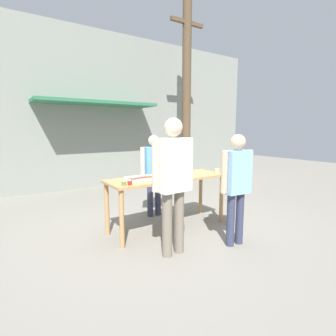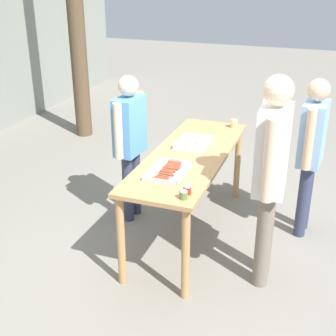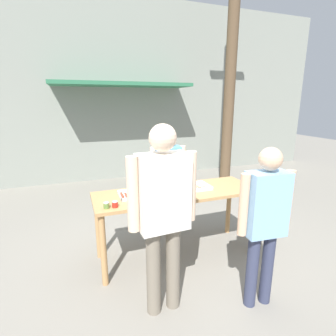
# 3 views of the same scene
# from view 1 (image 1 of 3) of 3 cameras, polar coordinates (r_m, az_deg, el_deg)

# --- Properties ---
(ground_plane) EXTENTS (24.00, 24.00, 0.00)m
(ground_plane) POSITION_cam_1_polar(r_m,az_deg,el_deg) (4.70, 0.00, -12.80)
(ground_plane) COLOR gray
(building_facade_back) EXTENTS (12.00, 1.11, 4.50)m
(building_facade_back) POSITION_cam_1_polar(r_m,az_deg,el_deg) (8.02, -16.36, 12.06)
(building_facade_back) COLOR gray
(building_facade_back) RESTS_ON ground
(serving_table) EXTENTS (2.11, 0.71, 0.90)m
(serving_table) POSITION_cam_1_polar(r_m,az_deg,el_deg) (4.47, 0.00, -3.41)
(serving_table) COLOR tan
(serving_table) RESTS_ON ground
(food_tray_sausages) EXTENTS (0.46, 0.31, 0.04)m
(food_tray_sausages) POSITION_cam_1_polar(r_m,az_deg,el_deg) (4.23, -5.96, -2.31)
(food_tray_sausages) COLOR silver
(food_tray_sausages) RESTS_ON serving_table
(food_tray_buns) EXTENTS (0.42, 0.32, 0.06)m
(food_tray_buns) POSITION_cam_1_polar(r_m,az_deg,el_deg) (4.61, 2.23, -1.30)
(food_tray_buns) COLOR silver
(food_tray_buns) RESTS_ON serving_table
(condiment_jar_mustard) EXTENTS (0.07, 0.07, 0.07)m
(condiment_jar_mustard) POSITION_cam_1_polar(r_m,az_deg,el_deg) (3.80, -9.59, -3.31)
(condiment_jar_mustard) COLOR #567A38
(condiment_jar_mustard) RESTS_ON serving_table
(condiment_jar_ketchup) EXTENTS (0.07, 0.07, 0.07)m
(condiment_jar_ketchup) POSITION_cam_1_polar(r_m,az_deg,el_deg) (3.83, -8.33, -3.17)
(condiment_jar_ketchup) COLOR #B22319
(condiment_jar_ketchup) RESTS_ON serving_table
(beer_cup) EXTENTS (0.08, 0.08, 0.09)m
(beer_cup) POSITION_cam_1_polar(r_m,az_deg,el_deg) (4.83, 10.64, -0.67)
(beer_cup) COLOR #DBC67A
(beer_cup) RESTS_ON serving_table
(person_server_behind_table) EXTENTS (0.55, 0.24, 1.59)m
(person_server_behind_table) POSITION_cam_1_polar(r_m,az_deg,el_deg) (5.09, -3.11, -0.06)
(person_server_behind_table) COLOR #333851
(person_server_behind_table) RESTS_ON ground
(person_customer_holding_hotdog) EXTENTS (0.66, 0.28, 1.85)m
(person_customer_holding_hotdog) POSITION_cam_1_polar(r_m,az_deg,el_deg) (3.46, 1.17, -1.57)
(person_customer_holding_hotdog) COLOR #756B5B
(person_customer_holding_hotdog) RESTS_ON ground
(person_customer_with_cup) EXTENTS (0.56, 0.25, 1.63)m
(person_customer_with_cup) POSITION_cam_1_polar(r_m,az_deg,el_deg) (3.90, 14.72, -2.54)
(person_customer_with_cup) COLOR #333851
(person_customer_with_cup) RESTS_ON ground
(utility_pole) EXTENTS (1.10, 0.26, 5.28)m
(utility_pole) POSITION_cam_1_polar(r_m,az_deg,el_deg) (7.87, 4.04, 15.70)
(utility_pole) COLOR brown
(utility_pole) RESTS_ON ground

